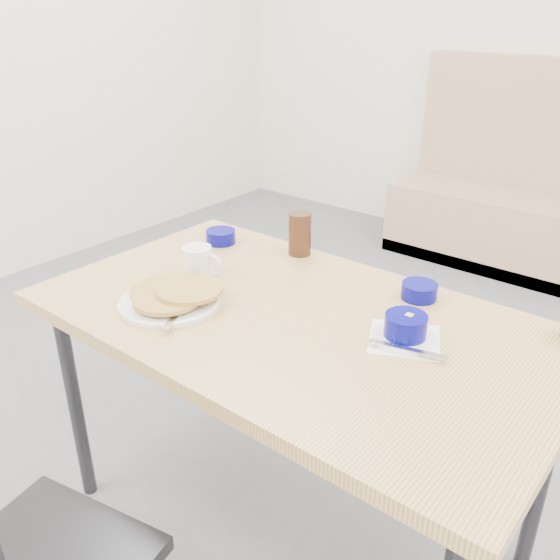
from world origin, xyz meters
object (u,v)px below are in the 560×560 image
Objects in this scene: creamer_bowl at (221,237)px; butter_bowl at (419,291)px; booth_bench at (555,216)px; pancake_plate at (172,297)px; coffee_mug at (199,263)px; amber_tumbler at (300,234)px; grits_setting at (405,330)px; dining_table at (293,335)px.

creamer_bowl and butter_bowl have the same top height.
pancake_plate is at bearing -96.29° from booth_bench.
coffee_mug is (-0.06, 0.16, 0.03)m from pancake_plate.
butter_bowl is at bearing -5.51° from amber_tumbler.
grits_setting reaches higher than creamer_bowl.
grits_setting reaches higher than butter_bowl.
coffee_mug is 1.29× the size of butter_bowl.
creamer_bowl is at bearing 121.68° from coffee_mug.
coffee_mug is 0.53× the size of grits_setting.
creamer_bowl is 1.01× the size of butter_bowl.
grits_setting is at bearing -27.13° from amber_tumbler.
pancake_plate is (-0.30, -0.16, 0.08)m from dining_table.
booth_bench is at bearing 83.71° from pancake_plate.
pancake_plate reaches higher than dining_table.
dining_table is 0.57m from creamer_bowl.
pancake_plate is at bearing -151.58° from dining_table.
creamer_bowl is 0.29m from amber_tumbler.
amber_tumbler is at bearing 19.01° from creamer_bowl.
dining_table is 5.77× the size of grits_setting.
booth_bench is at bearing 82.00° from coffee_mug.
grits_setting is 2.45× the size of butter_bowl.
pancake_plate is 0.63m from grits_setting.
booth_bench is 1.36× the size of dining_table.
pancake_plate is 2.79× the size of butter_bowl.
booth_bench is 13.65× the size of amber_tumbler.
pancake_plate is 0.51m from amber_tumbler.
creamer_bowl is (-0.80, 0.18, -0.01)m from grits_setting.
grits_setting is at bearing 5.92° from coffee_mug.
dining_table is (0.00, -2.53, 0.35)m from booth_bench.
booth_bench is 6.86× the size of pancake_plate.
amber_tumbler is at bearing -96.25° from booth_bench.
dining_table is 14.12× the size of butter_bowl.
creamer_bowl is at bearing -102.54° from booth_bench.
grits_setting is at bearing -12.67° from creamer_bowl.
pancake_plate is at bearing -69.78° from coffee_mug.
amber_tumbler is (0.12, 0.34, 0.02)m from coffee_mug.
butter_bowl is at bearing 41.92° from pancake_plate.
coffee_mug is 1.27× the size of creamer_bowl.
pancake_plate is (-0.30, -2.69, 0.43)m from booth_bench.
coffee_mug is (-0.36, -2.53, 0.46)m from booth_bench.
coffee_mug is at bearing -98.00° from booth_bench.
butter_bowl is at bearing 27.48° from coffee_mug.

